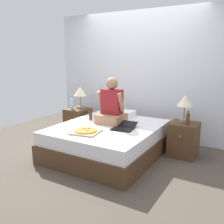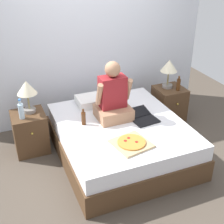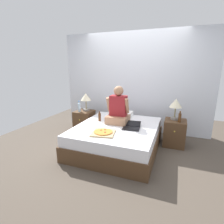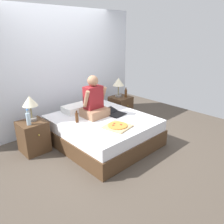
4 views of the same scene
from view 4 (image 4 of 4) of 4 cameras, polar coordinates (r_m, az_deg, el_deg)
The scene contains 14 objects.
ground_plane at distance 4.31m, azimuth -2.48°, elevation -7.76°, with size 5.85×5.85×0.00m, color #4C4238.
wall_back at distance 4.90m, azimuth -12.84°, elevation 10.75°, with size 3.85×0.12×2.50m, color silver.
bed at distance 4.20m, azimuth -2.53°, elevation -4.77°, with size 1.61×1.85×0.50m.
nightstand_left at distance 4.12m, azimuth -19.83°, elevation -6.05°, with size 0.44×0.47×0.56m.
lamp_on_left_nightstand at distance 3.96m, azimuth -20.66°, elevation 2.29°, with size 0.26×0.26×0.45m.
water_bottle at distance 3.86m, azimuth -21.03°, elevation -1.60°, with size 0.07×0.07×0.28m.
nightstand_right at distance 5.28m, azimuth 2.23°, elevation 1.07°, with size 0.44×0.47×0.56m.
lamp_on_right_nightstand at distance 5.13m, azimuth 1.69°, elevation 7.55°, with size 0.26×0.26×0.45m.
beer_bottle at distance 5.15m, azimuth 3.64°, elevation 4.94°, with size 0.06×0.06×0.23m.
pillow at distance 4.48m, azimuth -9.32°, elevation 0.99°, with size 0.52×0.34×0.12m, color white.
person_seated at distance 4.10m, azimuth -4.75°, elevation 2.71°, with size 0.47×0.40×0.78m.
laptop at distance 4.26m, azimuth 0.74°, elevation -0.30°, with size 0.36×0.45×0.07m.
pizza_box at distance 3.69m, azimuth 1.47°, elevation -3.74°, with size 0.47×0.47×0.05m.
beer_bottle_on_bed at distance 3.91m, azimuth -9.17°, elevation -1.43°, with size 0.06×0.06×0.22m.
Camera 4 is at (-2.48, -2.87, 2.04)m, focal length 35.00 mm.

